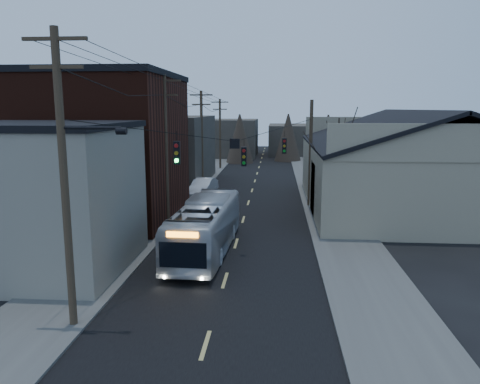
{
  "coord_description": "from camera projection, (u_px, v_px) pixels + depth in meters",
  "views": [
    {
      "loc": [
        2.29,
        -12.41,
        7.86
      ],
      "look_at": [
        0.19,
        14.52,
        3.0
      ],
      "focal_mm": 35.0,
      "sensor_mm": 36.0,
      "label": 1
    }
  ],
  "objects": [
    {
      "name": "warehouse",
      "position": [
        412.0,
        175.0,
        36.81
      ],
      "size": [
        16.16,
        20.6,
        7.73
      ],
      "color": "gray",
      "rests_on": "ground"
    },
    {
      "name": "parked_car",
      "position": [
        203.0,
        187.0,
        42.43
      ],
      "size": [
        2.22,
        4.95,
        1.58
      ],
      "primitive_type": "imported",
      "rotation": [
        0.0,
        0.0,
        -0.12
      ],
      "color": "#B1B4B9",
      "rests_on": "ground"
    },
    {
      "name": "building_left_far",
      "position": [
        164.0,
        150.0,
        49.17
      ],
      "size": [
        9.0,
        14.0,
        7.0
      ],
      "primitive_type": "cube",
      "color": "#36322B",
      "rests_on": "ground"
    },
    {
      "name": "utility_lines",
      "position": [
        208.0,
        145.0,
        36.79
      ],
      "size": [
        11.24,
        45.28,
        10.5
      ],
      "color": "#382B1E",
      "rests_on": "ground"
    },
    {
      "name": "sidewalk_right",
      "position": [
        322.0,
        195.0,
        42.68
      ],
      "size": [
        4.0,
        110.0,
        0.12
      ],
      "primitive_type": "cube",
      "color": "#474744",
      "rests_on": "ground"
    },
    {
      "name": "building_clapboard",
      "position": [
        42.0,
        199.0,
        22.64
      ],
      "size": [
        8.0,
        8.0,
        7.0
      ],
      "primitive_type": "cube",
      "color": "#6D675A",
      "rests_on": "ground"
    },
    {
      "name": "bare_tree",
      "position": [
        337.0,
        171.0,
        32.24
      ],
      "size": [
        0.4,
        0.4,
        7.2
      ],
      "primitive_type": "cone",
      "color": "black",
      "rests_on": "ground"
    },
    {
      "name": "building_far_right",
      "position": [
        304.0,
        139.0,
        81.45
      ],
      "size": [
        12.0,
        14.0,
        5.0
      ],
      "primitive_type": "cube",
      "color": "#36322B",
      "rests_on": "ground"
    },
    {
      "name": "bus",
      "position": [
        205.0,
        227.0,
        25.54
      ],
      "size": [
        2.9,
        10.6,
        2.93
      ],
      "primitive_type": "imported",
      "rotation": [
        0.0,
        0.0,
        3.1
      ],
      "color": "#B0B5BD",
      "rests_on": "ground"
    },
    {
      "name": "road_surface",
      "position": [
        251.0,
        194.0,
        43.18
      ],
      "size": [
        9.0,
        110.0,
        0.02
      ],
      "primitive_type": "cube",
      "color": "black",
      "rests_on": "ground"
    },
    {
      "name": "ground",
      "position": [
        195.0,
        379.0,
        13.75
      ],
      "size": [
        160.0,
        160.0,
        0.0
      ],
      "primitive_type": "plane",
      "color": "black",
      "rests_on": "ground"
    },
    {
      "name": "building_far_left",
      "position": [
        226.0,
        138.0,
        77.45
      ],
      "size": [
        10.0,
        12.0,
        6.0
      ],
      "primitive_type": "cube",
      "color": "#36322B",
      "rests_on": "ground"
    },
    {
      "name": "sidewalk_left",
      "position": [
        182.0,
        193.0,
        43.67
      ],
      "size": [
        4.0,
        110.0,
        0.12
      ],
      "primitive_type": "cube",
      "color": "#474744",
      "rests_on": "ground"
    },
    {
      "name": "building_brick",
      "position": [
        103.0,
        149.0,
        33.25
      ],
      "size": [
        10.0,
        12.0,
        10.0
      ],
      "primitive_type": "cube",
      "color": "black",
      "rests_on": "ground"
    }
  ]
}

